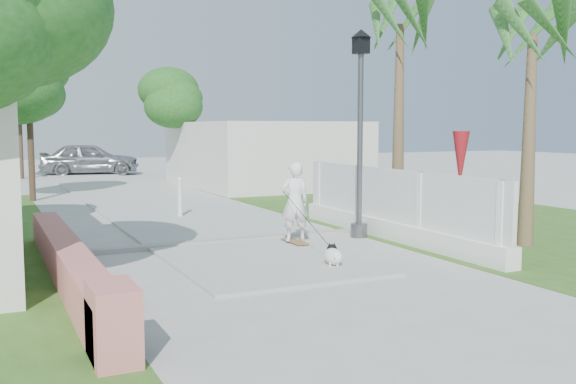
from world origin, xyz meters
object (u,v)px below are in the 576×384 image
street_lamp (360,125)px  bollard (180,196)px  patio_umbrella (461,160)px  dog (333,255)px  skateboarder (297,207)px  parked_car (90,159)px

street_lamp → bollard: 5.56m
patio_umbrella → street_lamp: bearing=152.2°
dog → bollard: bearing=118.9°
bollard → dog: bearing=-84.5°
patio_umbrella → bollard: bearing=129.9°
skateboarder → street_lamp: bearing=-150.4°
patio_umbrella → dog: size_ratio=4.08×
bollard → skateboarder: size_ratio=0.46×
dog → parked_car: parked_car is taller
bollard → street_lamp: bearing=-59.0°
patio_umbrella → skateboarder: 3.82m
street_lamp → dog: 3.88m
street_lamp → patio_umbrella: street_lamp is taller
patio_umbrella → parked_car: bearing=100.9°
bollard → patio_umbrella: (4.60, -5.50, 1.10)m
street_lamp → skateboarder: bearing=-160.8°
skateboarder → dog: (-0.23, -1.82, -0.60)m
street_lamp → parked_car: 21.86m
street_lamp → patio_umbrella: size_ratio=1.93×
skateboarder → patio_umbrella: bearing=-175.3°
street_lamp → dog: street_lamp is taller
bollard → patio_umbrella: patio_umbrella is taller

